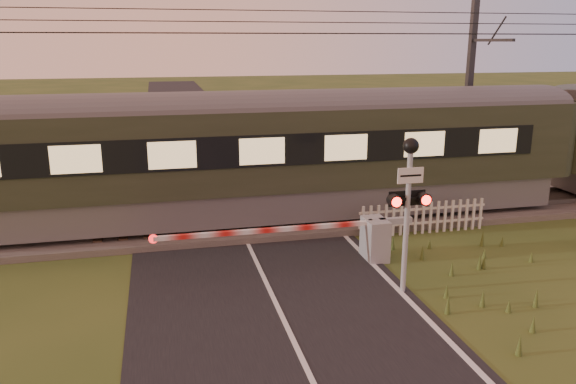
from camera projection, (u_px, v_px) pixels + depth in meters
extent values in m
plane|color=#31471B|center=(289.00, 332.00, 10.55)|extent=(160.00, 160.00, 0.00)
cube|color=black|center=(289.00, 331.00, 10.54)|extent=(6.00, 140.00, 0.02)
cube|color=#47423D|center=(239.00, 223.00, 16.64)|extent=(140.00, 3.40, 0.24)
cube|color=slate|center=(242.00, 224.00, 15.91)|extent=(140.00, 0.08, 0.14)
cube|color=slate|center=(235.00, 210.00, 17.27)|extent=(140.00, 0.08, 0.14)
cube|color=#2D2116|center=(239.00, 219.00, 16.61)|extent=(0.24, 2.20, 0.06)
cylinder|color=black|center=(236.00, 33.00, 14.95)|extent=(120.00, 0.02, 0.02)
cylinder|color=black|center=(233.00, 33.00, 15.51)|extent=(120.00, 0.02, 0.02)
cylinder|color=black|center=(234.00, 10.00, 15.07)|extent=(120.00, 0.02, 0.02)
cylinder|color=black|center=(234.00, 22.00, 15.15)|extent=(120.00, 0.02, 0.02)
cube|color=slate|center=(254.00, 199.00, 16.56)|extent=(18.20, 2.41, 0.90)
cube|color=#283020|center=(254.00, 146.00, 16.15)|extent=(18.95, 2.62, 2.26)
cylinder|color=#4C4C4F|center=(253.00, 107.00, 15.86)|extent=(18.95, 0.92, 0.92)
cube|color=#FFD893|center=(262.00, 151.00, 14.85)|extent=(16.30, 0.04, 0.70)
cube|color=gray|center=(375.00, 239.00, 13.98)|extent=(0.52, 0.80, 1.04)
cylinder|color=gray|center=(370.00, 239.00, 13.94)|extent=(0.11, 0.11, 1.04)
cube|color=gray|center=(395.00, 221.00, 13.97)|extent=(0.85, 0.15, 0.15)
cube|color=red|center=(266.00, 230.00, 13.26)|extent=(5.22, 0.10, 0.10)
cylinder|color=red|center=(153.00, 239.00, 12.68)|extent=(0.21, 0.04, 0.21)
cylinder|color=gray|center=(406.00, 225.00, 11.85)|extent=(0.11, 0.11, 3.09)
cube|color=white|center=(411.00, 175.00, 11.51)|extent=(0.57, 0.03, 0.33)
sphere|color=black|center=(411.00, 146.00, 11.41)|extent=(0.33, 0.33, 0.33)
cube|color=black|center=(408.00, 199.00, 11.70)|extent=(0.77, 0.06, 0.06)
cylinder|color=#FF140C|center=(397.00, 202.00, 11.46)|extent=(0.21, 0.02, 0.21)
cylinder|color=#FF140C|center=(426.00, 200.00, 11.60)|extent=(0.21, 0.02, 0.21)
cube|color=black|center=(407.00, 198.00, 11.75)|extent=(0.82, 0.02, 0.33)
cube|color=silver|center=(422.00, 223.00, 15.91)|extent=(3.84, 0.04, 0.06)
cube|color=silver|center=(423.00, 209.00, 15.81)|extent=(3.84, 0.04, 0.06)
cube|color=#2D2D30|center=(468.00, 99.00, 19.84)|extent=(0.21, 0.21, 6.65)
cube|color=#2D2D30|center=(492.00, 40.00, 18.24)|extent=(0.10, 2.40, 0.10)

